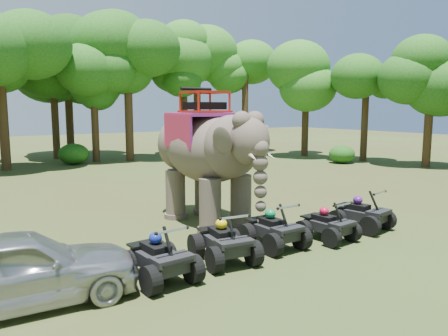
# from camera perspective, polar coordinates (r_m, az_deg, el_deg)

# --- Properties ---
(ground) EXTENTS (110.00, 110.00, 0.00)m
(ground) POSITION_cam_1_polar(r_m,az_deg,el_deg) (14.09, 2.78, -8.23)
(ground) COLOR #47381E
(ground) RESTS_ON ground
(elephant) EXTENTS (2.41, 5.45, 4.57)m
(elephant) POSITION_cam_1_polar(r_m,az_deg,el_deg) (14.73, -2.28, 1.54)
(elephant) COLOR brown
(elephant) RESTS_ON ground
(parked_car) EXTENTS (4.73, 2.23, 1.57)m
(parked_car) POSITION_cam_1_polar(r_m,az_deg,el_deg) (9.64, -25.24, -11.82)
(parked_car) COLOR #AEB0B5
(parked_car) RESTS_ON ground
(atv_0) EXTENTS (1.43, 1.89, 1.35)m
(atv_0) POSITION_cam_1_polar(r_m,az_deg,el_deg) (10.17, -8.48, -10.77)
(atv_0) COLOR black
(atv_0) RESTS_ON ground
(atv_1) EXTENTS (1.57, 1.98, 1.34)m
(atv_1) POSITION_cam_1_polar(r_m,az_deg,el_deg) (11.22, -0.00, -8.89)
(atv_1) COLOR black
(atv_1) RESTS_ON ground
(atv_2) EXTENTS (1.31, 1.79, 1.32)m
(atv_2) POSITION_cam_1_polar(r_m,az_deg,el_deg) (12.42, 6.52, -7.34)
(atv_2) COLOR black
(atv_2) RESTS_ON ground
(atv_3) EXTENTS (1.30, 1.71, 1.20)m
(atv_3) POSITION_cam_1_polar(r_m,az_deg,el_deg) (13.36, 13.39, -6.67)
(atv_3) COLOR black
(atv_3) RESTS_ON ground
(atv_4) EXTENTS (1.59, 1.98, 1.32)m
(atv_4) POSITION_cam_1_polar(r_m,az_deg,el_deg) (14.83, 17.57, -5.15)
(atv_4) COLOR black
(atv_4) RESTS_ON ground
(tree_0) EXTENTS (5.46, 5.46, 7.80)m
(tree_0) POSITION_cam_1_polar(r_m,az_deg,el_deg) (35.82, -21.26, 7.34)
(tree_0) COLOR #195114
(tree_0) RESTS_ON ground
(tree_1) EXTENTS (6.88, 6.88, 9.83)m
(tree_1) POSITION_cam_1_polar(r_m,az_deg,el_deg) (33.08, -12.40, 9.45)
(tree_1) COLOR #195114
(tree_1) RESTS_ON ground
(tree_2) EXTENTS (5.31, 5.31, 7.58)m
(tree_2) POSITION_cam_1_polar(r_m,az_deg,el_deg) (36.52, -5.19, 7.67)
(tree_2) COLOR #195114
(tree_2) RESTS_ON ground
(tree_3) EXTENTS (5.86, 5.86, 8.37)m
(tree_3) POSITION_cam_1_polar(r_m,az_deg,el_deg) (37.53, 2.76, 8.30)
(tree_3) COLOR #195114
(tree_3) RESTS_ON ground
(tree_4) EXTENTS (5.72, 5.72, 8.17)m
(tree_4) POSITION_cam_1_polar(r_m,az_deg,el_deg) (36.16, 10.61, 8.03)
(tree_4) COLOR #195114
(tree_4) RESTS_ON ground
(tree_5) EXTENTS (4.57, 4.57, 6.53)m
(tree_5) POSITION_cam_1_polar(r_m,az_deg,el_deg) (33.79, 17.92, 6.41)
(tree_5) COLOR #195114
(tree_5) RESTS_ON ground
(tree_6) EXTENTS (5.44, 5.44, 7.77)m
(tree_6) POSITION_cam_1_polar(r_m,az_deg,el_deg) (31.64, 25.24, 7.09)
(tree_6) COLOR #195114
(tree_6) RESTS_ON ground
(tree_26) EXTENTS (6.52, 6.52, 9.31)m
(tree_26) POSITION_cam_1_polar(r_m,az_deg,el_deg) (30.63, -27.04, 8.43)
(tree_26) COLOR #195114
(tree_26) RESTS_ON ground
(tree_27) EXTENTS (6.88, 6.88, 9.84)m
(tree_27) POSITION_cam_1_polar(r_m,az_deg,el_deg) (37.46, -19.66, 8.97)
(tree_27) COLOR #195114
(tree_27) RESTS_ON ground
(tree_28) EXTENTS (5.14, 5.14, 7.34)m
(tree_28) POSITION_cam_1_polar(r_m,az_deg,el_deg) (33.00, -16.56, 7.14)
(tree_28) COLOR #195114
(tree_28) RESTS_ON ground
(tree_33) EXTENTS (7.08, 7.08, 10.11)m
(tree_33) POSITION_cam_1_polar(r_m,az_deg,el_deg) (37.53, -3.53, 9.62)
(tree_33) COLOR #195114
(tree_33) RESTS_ON ground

